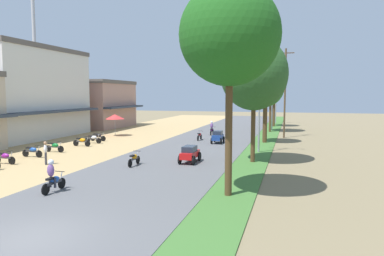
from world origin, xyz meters
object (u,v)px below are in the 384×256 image
pedestrian_on_shoulder (46,152)px  median_tree_third (266,87)px  motorbike_foreground_rider (53,177)px  parked_motorbike_fourth (55,146)px  parked_motorbike_second (5,157)px  utility_pole_near (285,92)px  streetlamp_near (259,100)px  parked_motorbike_third (32,151)px  vendor_umbrella (115,117)px  motorbike_ahead_third (200,135)px  median_tree_nearest (230,35)px  car_hatchback_blue (218,136)px  median_tree_second (254,74)px  streetlamp_mid (273,95)px  parked_motorbike_seventh (98,136)px  car_sedan_red (190,153)px  motorbike_ahead_second (134,158)px  parked_motorbike_fifth (82,141)px  median_tree_fifth (275,84)px  median_tree_fourth (271,73)px  streetlamp_far (276,94)px  parked_motorbike_sixth (93,138)px  motorbike_ahead_fourth (212,128)px

pedestrian_on_shoulder → median_tree_third: 21.31m
motorbike_foreground_rider → parked_motorbike_fourth: bearing=126.6°
parked_motorbike_second → utility_pole_near: 28.41m
pedestrian_on_shoulder → streetlamp_near: (13.63, 9.43, 3.50)m
parked_motorbike_third → parked_motorbike_fourth: 2.50m
parked_motorbike_second → vendor_umbrella: bearing=92.3°
motorbike_ahead_third → median_tree_nearest: bearing=-71.6°
utility_pole_near → pedestrian_on_shoulder: bearing=-126.9°
pedestrian_on_shoulder → utility_pole_near: 26.08m
median_tree_third → car_hatchback_blue: median_tree_third is taller
median_tree_second → streetlamp_mid: 24.30m
parked_motorbike_seventh → car_sedan_red: bearing=-34.9°
pedestrian_on_shoulder → motorbike_ahead_second: (6.05, 1.28, -0.39)m
parked_motorbike_fifth → median_tree_fifth: size_ratio=0.22×
median_tree_nearest → median_tree_fourth: median_tree_fourth is taller
car_sedan_red → motorbike_ahead_third: (-2.46, 12.18, -0.17)m
median_tree_third → streetlamp_mid: streetlamp_mid is taller
parked_motorbike_second → parked_motorbike_fourth: 5.31m
parked_motorbike_fourth → streetlamp_far: size_ratio=0.21×
pedestrian_on_shoulder → parked_motorbike_sixth: bearing=104.1°
motorbike_ahead_fourth → parked_motorbike_fifth: bearing=-128.0°
parked_motorbike_sixth → car_sedan_red: bearing=-30.4°
median_tree_fifth → pedestrian_on_shoulder: bearing=-111.5°
median_tree_fourth → median_tree_fifth: 8.43m
pedestrian_on_shoulder → motorbike_foreground_rider: motorbike_foreground_rider is taller
median_tree_third → median_tree_fifth: median_tree_fifth is taller
parked_motorbike_fourth → car_sedan_red: bearing=-6.3°
median_tree_fifth → motorbike_foreground_rider: bearing=-102.0°
parked_motorbike_sixth → streetlamp_far: streetlamp_far is taller
median_tree_second → car_hatchback_blue: bearing=116.4°
median_tree_nearest → motorbike_ahead_fourth: (-6.30, 24.55, -6.76)m
parked_motorbike_sixth → median_tree_fifth: bearing=56.2°
median_tree_nearest → motorbike_ahead_third: 21.67m
vendor_umbrella → motorbike_ahead_third: (10.48, -1.18, -1.73)m
parked_motorbike_fourth → median_tree_nearest: (16.21, -8.60, 7.06)m
streetlamp_near → streetlamp_mid: 19.74m
parked_motorbike_third → streetlamp_near: size_ratio=0.24×
streetlamp_far → motorbike_ahead_third: 25.73m
parked_motorbike_seventh → motorbike_ahead_third: bearing=19.3°
motorbike_foreground_rider → streetlamp_mid: bearing=76.2°
parked_motorbike_fifth → motorbike_ahead_fourth: size_ratio=1.00×
parked_motorbike_seventh → motorbike_ahead_fourth: bearing=40.2°
median_tree_third → median_tree_fifth: bearing=90.2°
streetlamp_near → motorbike_ahead_second: bearing=-132.9°
parked_motorbike_second → parked_motorbike_seventh: bearing=90.8°
parked_motorbike_seventh → car_sedan_red: size_ratio=0.80×
parked_motorbike_sixth → car_sedan_red: car_sedan_red is taller
parked_motorbike_seventh → motorbike_ahead_fourth: 13.32m
median_tree_third → motorbike_foreground_rider: median_tree_third is taller
parked_motorbike_fourth → parked_motorbike_fifth: size_ratio=1.00×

